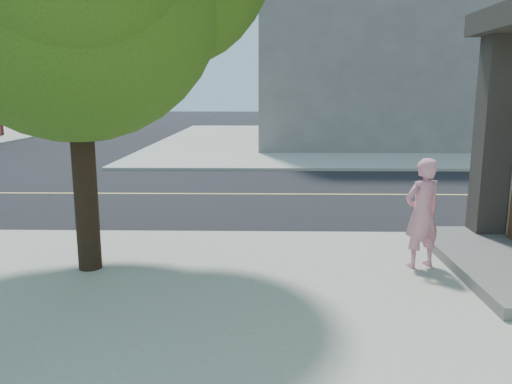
{
  "coord_description": "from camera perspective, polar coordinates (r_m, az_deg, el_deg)",
  "views": [
    {
      "loc": [
        5.37,
        -10.27,
        2.99
      ],
      "look_at": [
        5.2,
        -1.72,
        1.3
      ],
      "focal_mm": 35.55,
      "sensor_mm": 36.0,
      "label": 1
    }
  ],
  "objects": [
    {
      "name": "sidewalk_ne",
      "position": [
        32.92,
        15.51,
        5.67
      ],
      "size": [
        29.0,
        25.0,
        0.12
      ],
      "primitive_type": "cube",
      "color": "#A6A695",
      "rests_on": "ground"
    },
    {
      "name": "road_ew",
      "position": [
        15.99,
        -18.5,
        -0.16
      ],
      "size": [
        140.0,
        9.0,
        0.01
      ],
      "primitive_type": "cube",
      "color": "black",
      "rests_on": "ground"
    },
    {
      "name": "man_on_phone",
      "position": [
        8.76,
        18.19,
        -2.29
      ],
      "size": [
        0.79,
        0.66,
        1.83
      ],
      "primitive_type": "imported",
      "rotation": [
        0.0,
        0.0,
        3.54
      ],
      "color": "pink",
      "rests_on": "sidewalk_se"
    },
    {
      "name": "filler_ne",
      "position": [
        33.66,
        16.81,
        17.77
      ],
      "size": [
        18.0,
        16.0,
        14.0
      ],
      "primitive_type": "cube",
      "color": "slate",
      "rests_on": "sidewalk_ne"
    },
    {
      "name": "ground",
      "position": [
        11.97,
        -25.64,
        -4.42
      ],
      "size": [
        140.0,
        140.0,
        0.0
      ],
      "primitive_type": "plane",
      "color": "black",
      "rests_on": "ground"
    }
  ]
}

